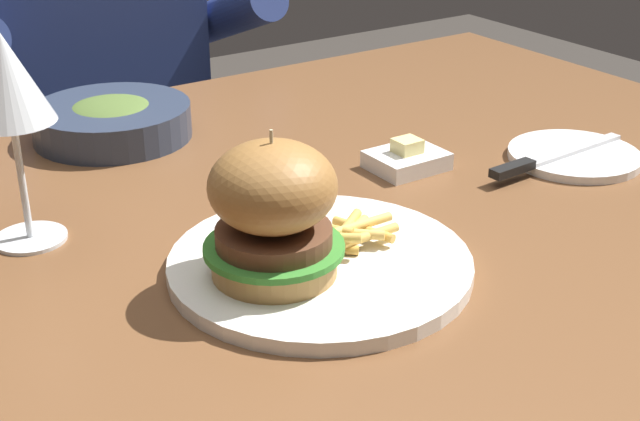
{
  "coord_description": "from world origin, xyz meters",
  "views": [
    {
      "loc": [
        -0.47,
        -0.68,
        1.13
      ],
      "look_at": [
        -0.06,
        -0.06,
        0.78
      ],
      "focal_mm": 50.0,
      "sensor_mm": 36.0,
      "label": 1
    }
  ],
  "objects_px": {
    "butter_dish": "(407,159)",
    "diner_person": "(99,146)",
    "soup_bowl": "(112,120)",
    "main_plate": "(320,264)",
    "burger_sandwich": "(273,210)",
    "wine_glass": "(7,84)",
    "table_knife": "(547,158)",
    "bread_plate": "(574,156)"
  },
  "relations": [
    {
      "from": "butter_dish",
      "to": "soup_bowl",
      "type": "height_order",
      "value": "soup_bowl"
    },
    {
      "from": "table_knife",
      "to": "butter_dish",
      "type": "height_order",
      "value": "butter_dish"
    },
    {
      "from": "diner_person",
      "to": "butter_dish",
      "type": "bearing_deg",
      "value": -80.92
    },
    {
      "from": "main_plate",
      "to": "burger_sandwich",
      "type": "relative_size",
      "value": 2.08
    },
    {
      "from": "wine_glass",
      "to": "table_knife",
      "type": "distance_m",
      "value": 0.59
    },
    {
      "from": "butter_dish",
      "to": "diner_person",
      "type": "xyz_separation_m",
      "value": [
        -0.11,
        0.72,
        -0.19
      ]
    },
    {
      "from": "main_plate",
      "to": "soup_bowl",
      "type": "height_order",
      "value": "soup_bowl"
    },
    {
      "from": "diner_person",
      "to": "main_plate",
      "type": "bearing_deg",
      "value": -96.87
    },
    {
      "from": "diner_person",
      "to": "wine_glass",
      "type": "bearing_deg",
      "value": -114.83
    },
    {
      "from": "main_plate",
      "to": "butter_dish",
      "type": "height_order",
      "value": "butter_dish"
    },
    {
      "from": "main_plate",
      "to": "butter_dish",
      "type": "distance_m",
      "value": 0.26
    },
    {
      "from": "main_plate",
      "to": "soup_bowl",
      "type": "distance_m",
      "value": 0.43
    },
    {
      "from": "burger_sandwich",
      "to": "table_knife",
      "type": "height_order",
      "value": "burger_sandwich"
    },
    {
      "from": "table_knife",
      "to": "diner_person",
      "type": "xyz_separation_m",
      "value": [
        -0.25,
        0.81,
        -0.19
      ]
    },
    {
      "from": "bread_plate",
      "to": "diner_person",
      "type": "relative_size",
      "value": 0.13
    },
    {
      "from": "table_knife",
      "to": "butter_dish",
      "type": "xyz_separation_m",
      "value": [
        -0.13,
        0.09,
        -0.0
      ]
    },
    {
      "from": "table_knife",
      "to": "wine_glass",
      "type": "bearing_deg",
      "value": 164.44
    },
    {
      "from": "burger_sandwich",
      "to": "table_knife",
      "type": "relative_size",
      "value": 0.61
    },
    {
      "from": "table_knife",
      "to": "butter_dish",
      "type": "relative_size",
      "value": 2.59
    },
    {
      "from": "bread_plate",
      "to": "soup_bowl",
      "type": "bearing_deg",
      "value": 138.6
    },
    {
      "from": "bread_plate",
      "to": "diner_person",
      "type": "height_order",
      "value": "diner_person"
    },
    {
      "from": "butter_dish",
      "to": "bread_plate",
      "type": "bearing_deg",
      "value": -26.06
    },
    {
      "from": "table_knife",
      "to": "diner_person",
      "type": "relative_size",
      "value": 0.18
    },
    {
      "from": "burger_sandwich",
      "to": "wine_glass",
      "type": "xyz_separation_m",
      "value": [
        -0.15,
        0.21,
        0.08
      ]
    },
    {
      "from": "butter_dish",
      "to": "diner_person",
      "type": "relative_size",
      "value": 0.07
    },
    {
      "from": "butter_dish",
      "to": "table_knife",
      "type": "bearing_deg",
      "value": -34.84
    },
    {
      "from": "burger_sandwich",
      "to": "butter_dish",
      "type": "bearing_deg",
      "value": 28.97
    },
    {
      "from": "wine_glass",
      "to": "diner_person",
      "type": "bearing_deg",
      "value": 65.17
    },
    {
      "from": "burger_sandwich",
      "to": "soup_bowl",
      "type": "distance_m",
      "value": 0.44
    },
    {
      "from": "main_plate",
      "to": "burger_sandwich",
      "type": "height_order",
      "value": "burger_sandwich"
    },
    {
      "from": "burger_sandwich",
      "to": "diner_person",
      "type": "bearing_deg",
      "value": 79.99
    },
    {
      "from": "wine_glass",
      "to": "bread_plate",
      "type": "xyz_separation_m",
      "value": [
        0.6,
        -0.15,
        -0.15
      ]
    },
    {
      "from": "burger_sandwich",
      "to": "bread_plate",
      "type": "distance_m",
      "value": 0.46
    },
    {
      "from": "butter_dish",
      "to": "burger_sandwich",
      "type": "bearing_deg",
      "value": -151.03
    },
    {
      "from": "wine_glass",
      "to": "table_knife",
      "type": "xyz_separation_m",
      "value": [
        0.55,
        -0.15,
        -0.14
      ]
    },
    {
      "from": "burger_sandwich",
      "to": "main_plate",
      "type": "bearing_deg",
      "value": 1.06
    },
    {
      "from": "wine_glass",
      "to": "butter_dish",
      "type": "relative_size",
      "value": 2.46
    },
    {
      "from": "bread_plate",
      "to": "butter_dish",
      "type": "bearing_deg",
      "value": 153.94
    },
    {
      "from": "table_knife",
      "to": "soup_bowl",
      "type": "distance_m",
      "value": 0.53
    },
    {
      "from": "main_plate",
      "to": "soup_bowl",
      "type": "xyz_separation_m",
      "value": [
        -0.02,
        0.43,
        0.02
      ]
    },
    {
      "from": "soup_bowl",
      "to": "burger_sandwich",
      "type": "bearing_deg",
      "value": -93.28
    },
    {
      "from": "main_plate",
      "to": "wine_glass",
      "type": "xyz_separation_m",
      "value": [
        -0.2,
        0.21,
        0.15
      ]
    }
  ]
}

